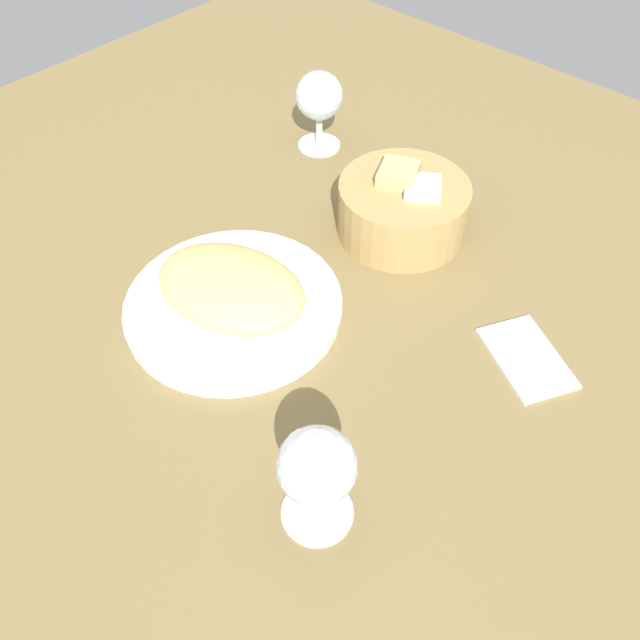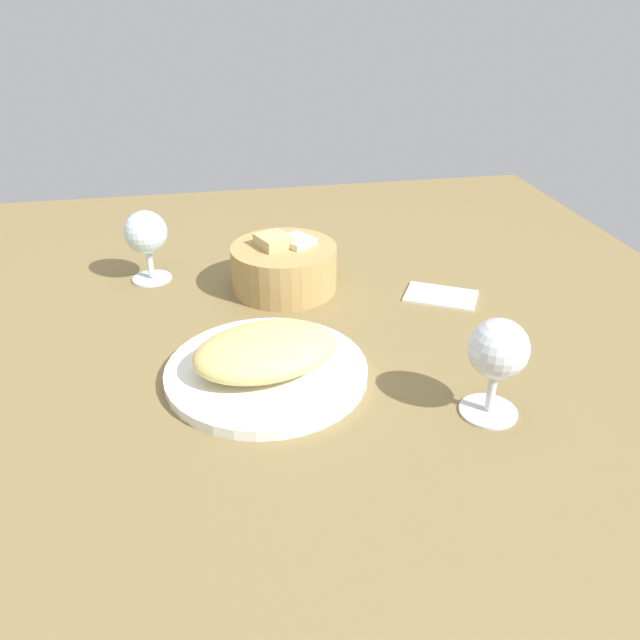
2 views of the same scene
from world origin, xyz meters
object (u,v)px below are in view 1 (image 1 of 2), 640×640
plate (234,306)px  folded_napkin (527,357)px  wine_glass_near (317,470)px  wine_glass_far (319,100)px  bread_basket (403,207)px

plate → folded_napkin: size_ratio=2.34×
wine_glass_near → wine_glass_far: (-40.49, 44.46, -0.28)cm
bread_basket → plate: bearing=-103.0°
plate → wine_glass_near: size_ratio=2.10×
plate → folded_napkin: (29.61, 16.95, -0.30)cm
bread_basket → wine_glass_far: 23.02cm
plate → wine_glass_far: (-15.74, 32.19, 7.08)cm
bread_basket → folded_napkin: bread_basket is taller
bread_basket → wine_glass_far: (-21.47, 7.34, 3.88)cm
bread_basket → wine_glass_near: (19.03, -37.12, 4.17)cm
bread_basket → wine_glass_near: wine_glass_near is taller
wine_glass_far → plate: bearing=-63.9°
wine_glass_near → folded_napkin: size_ratio=1.11×
wine_glass_near → folded_napkin: bearing=80.6°
plate → wine_glass_far: size_ratio=2.17×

